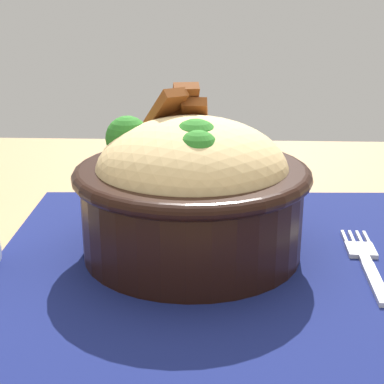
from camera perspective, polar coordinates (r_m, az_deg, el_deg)
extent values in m
cube|color=#99754C|center=(0.47, 8.45, -8.64)|extent=(1.39, 0.80, 0.04)
cube|color=#11194C|center=(0.45, 7.49, -7.17)|extent=(0.43, 0.36, 0.00)
cylinder|color=black|center=(0.45, 0.00, -1.76)|extent=(0.17, 0.17, 0.07)
torus|color=black|center=(0.44, 0.00, 1.84)|extent=(0.18, 0.18, 0.01)
ellipsoid|color=tan|center=(0.44, 0.00, 1.97)|extent=(0.21, 0.21, 0.08)
sphere|color=#266B20|center=(0.45, -6.40, 5.35)|extent=(0.03, 0.03, 0.03)
sphere|color=#266B20|center=(0.40, 0.62, 3.79)|extent=(0.03, 0.03, 0.03)
sphere|color=#266B20|center=(0.42, 0.38, 4.58)|extent=(0.04, 0.04, 0.04)
cylinder|color=orange|center=(0.43, 2.61, 4.26)|extent=(0.02, 0.03, 0.01)
cylinder|color=orange|center=(0.47, -2.49, 5.66)|extent=(0.01, 0.04, 0.01)
cylinder|color=orange|center=(0.46, -2.80, 5.24)|extent=(0.03, 0.03, 0.01)
cube|color=brown|center=(0.47, 0.35, 7.30)|extent=(0.02, 0.05, 0.04)
cube|color=brown|center=(0.47, -0.85, 7.66)|extent=(0.03, 0.05, 0.06)
cube|color=brown|center=(0.47, -2.01, 7.15)|extent=(0.03, 0.04, 0.05)
cube|color=brown|center=(0.47, -3.11, 7.54)|extent=(0.05, 0.05, 0.05)
cube|color=silver|center=(0.43, 17.78, -8.60)|extent=(0.01, 0.06, 0.00)
cube|color=silver|center=(0.46, 16.83, -6.50)|extent=(0.01, 0.01, 0.00)
cube|color=silver|center=(0.48, 16.40, -5.54)|extent=(0.02, 0.03, 0.00)
cube|color=silver|center=(0.50, 16.89, -4.40)|extent=(0.00, 0.02, 0.00)
cube|color=silver|center=(0.50, 16.22, -4.39)|extent=(0.00, 0.02, 0.00)
cube|color=silver|center=(0.50, 15.53, -4.38)|extent=(0.00, 0.02, 0.00)
cube|color=silver|center=(0.50, 14.86, -4.37)|extent=(0.00, 0.02, 0.00)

